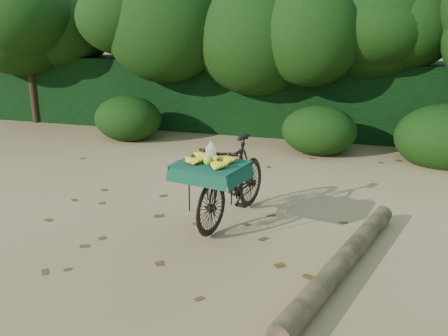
% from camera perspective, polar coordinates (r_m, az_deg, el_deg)
% --- Properties ---
extents(ground, '(80.00, 80.00, 0.00)m').
position_cam_1_polar(ground, '(6.72, -5.98, -6.38)').
color(ground, tan).
rests_on(ground, ground).
extents(vendor_bicycle, '(1.05, 2.02, 1.18)m').
position_cam_1_polar(vendor_bicycle, '(6.52, 0.94, -1.40)').
color(vendor_bicycle, black).
rests_on(vendor_bicycle, ground).
extents(fallen_log, '(1.11, 3.19, 0.23)m').
position_cam_1_polar(fallen_log, '(5.55, 14.23, -10.73)').
color(fallen_log, brown).
rests_on(fallen_log, ground).
extents(hedge_backdrop, '(26.00, 1.80, 1.80)m').
position_cam_1_polar(hedge_backdrop, '(12.34, 5.49, 8.65)').
color(hedge_backdrop, black).
rests_on(hedge_backdrop, ground).
extents(tree_row, '(14.50, 2.00, 4.00)m').
position_cam_1_polar(tree_row, '(11.61, 1.57, 13.67)').
color(tree_row, black).
rests_on(tree_row, ground).
extents(bush_clumps, '(8.80, 1.70, 0.90)m').
position_cam_1_polar(bush_clumps, '(10.39, 5.84, 4.58)').
color(bush_clumps, black).
rests_on(bush_clumps, ground).
extents(leaf_litter, '(7.00, 7.30, 0.01)m').
position_cam_1_polar(leaf_litter, '(7.27, -3.98, -4.44)').
color(leaf_litter, '#473313').
rests_on(leaf_litter, ground).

